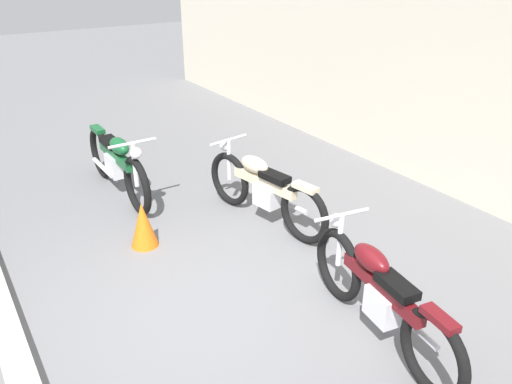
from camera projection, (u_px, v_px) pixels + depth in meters
name	position (u px, v px, depth m)	size (l,w,h in m)	color
ground_plane	(223.00, 309.00, 5.01)	(40.00, 40.00, 0.00)	slate
building_wall	(508.00, 97.00, 6.38)	(18.00, 0.30, 3.01)	beige
curb_strip	(23.00, 382.00, 4.09)	(18.00, 0.24, 0.12)	#B7B2A8
traffic_cone	(143.00, 225.00, 5.98)	(0.32, 0.32, 0.55)	orange
motorcycle_maroon	(380.00, 295.00, 4.48)	(2.07, 0.60, 0.94)	black
motorcycle_green	(117.00, 162.00, 7.16)	(2.23, 0.62, 1.00)	black
motorcycle_cream	(263.00, 189.00, 6.45)	(2.09, 0.65, 0.94)	black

